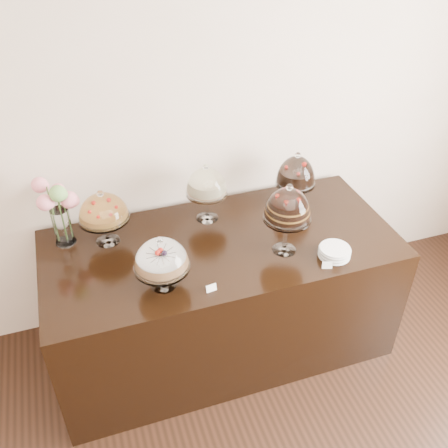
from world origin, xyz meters
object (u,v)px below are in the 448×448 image
object	(u,v)px
cake_stand_dark_choco	(296,173)
cake_stand_fruit_tart	(103,210)
cake_stand_choco_layer	(288,207)
flower_vase	(58,208)
cake_stand_cheesecake	(206,184)
display_counter	(222,295)
cake_stand_sugar_sponge	(161,257)
plate_stack	(335,252)

from	to	relation	value
cake_stand_dark_choco	cake_stand_fruit_tart	distance (m)	1.27
cake_stand_choco_layer	flower_vase	size ratio (longest dim) A/B	1.05
cake_stand_cheesecake	display_counter	bearing A→B (deg)	-88.83
display_counter	cake_stand_sugar_sponge	size ratio (longest dim) A/B	6.54
cake_stand_cheesecake	cake_stand_choco_layer	bearing A→B (deg)	-53.47
cake_stand_sugar_sponge	cake_stand_fruit_tart	xyz separation A→B (m)	(-0.24, 0.50, 0.04)
cake_stand_fruit_tart	cake_stand_dark_choco	bearing A→B (deg)	0.31
flower_vase	plate_stack	world-z (taller)	flower_vase
flower_vase	plate_stack	xyz separation A→B (m)	(1.52, -0.65, -0.22)
flower_vase	cake_stand_sugar_sponge	bearing A→B (deg)	-49.32
cake_stand_cheesecake	cake_stand_dark_choco	bearing A→B (deg)	-3.30
cake_stand_choco_layer	cake_stand_cheesecake	bearing A→B (deg)	126.53
cake_stand_sugar_sponge	display_counter	bearing A→B (deg)	31.07
cake_stand_fruit_tart	flower_vase	world-z (taller)	flower_vase
cake_stand_sugar_sponge	flower_vase	distance (m)	0.76
display_counter	cake_stand_fruit_tart	world-z (taller)	cake_stand_fruit_tart
cake_stand_fruit_tart	flower_vase	bearing A→B (deg)	163.63
display_counter	cake_stand_fruit_tart	bearing A→B (deg)	159.93
cake_stand_choco_layer	flower_vase	world-z (taller)	cake_stand_choco_layer
cake_stand_dark_choco	flower_vase	distance (m)	1.52
plate_stack	cake_stand_cheesecake	bearing A→B (deg)	134.42
flower_vase	cake_stand_dark_choco	bearing A→B (deg)	-2.53
cake_stand_dark_choco	plate_stack	size ratio (longest dim) A/B	2.16
cake_stand_choco_layer	cake_stand_dark_choco	bearing A→B (deg)	58.92
cake_stand_choco_layer	cake_stand_fruit_tart	distance (m)	1.10
cake_stand_choco_layer	cake_stand_cheesecake	size ratio (longest dim) A/B	1.14
cake_stand_cheesecake	cake_stand_fruit_tart	bearing A→B (deg)	-176.36
cake_stand_dark_choco	cake_stand_choco_layer	bearing A→B (deg)	-121.08
cake_stand_cheesecake	flower_vase	bearing A→B (deg)	177.98
display_counter	cake_stand_sugar_sponge	world-z (taller)	cake_stand_sugar_sponge
cake_stand_fruit_tart	plate_stack	world-z (taller)	cake_stand_fruit_tart
cake_stand_choco_layer	cake_stand_fruit_tart	world-z (taller)	cake_stand_choco_layer
cake_stand_sugar_sponge	cake_stand_choco_layer	xyz separation A→B (m)	(0.77, 0.07, 0.11)
display_counter	cake_stand_dark_choco	size ratio (longest dim) A/B	5.46
cake_stand_sugar_sponge	cake_stand_dark_choco	xyz separation A→B (m)	(1.03, 0.51, 0.05)
cake_stand_sugar_sponge	plate_stack	world-z (taller)	cake_stand_sugar_sponge
cake_stand_sugar_sponge	flower_vase	xyz separation A→B (m)	(-0.49, 0.57, 0.06)
cake_stand_dark_choco	cake_stand_fruit_tart	xyz separation A→B (m)	(-1.27, -0.01, -0.01)
display_counter	cake_stand_choco_layer	xyz separation A→B (m)	(0.34, -0.18, 0.76)
display_counter	cake_stand_dark_choco	xyz separation A→B (m)	(0.60, 0.25, 0.70)
flower_vase	plate_stack	distance (m)	1.67
cake_stand_cheesecake	plate_stack	bearing A→B (deg)	-45.58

